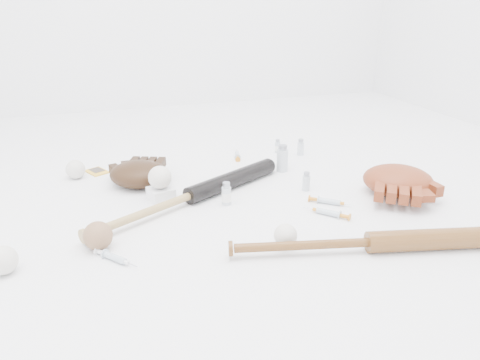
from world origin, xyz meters
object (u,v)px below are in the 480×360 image
object	(u,v)px
bat_dark	(191,196)
bat_wood	(370,242)
glove_dark	(139,174)
pedestal	(161,194)

from	to	relation	value
bat_dark	bat_wood	world-z (taller)	bat_dark
glove_dark	pedestal	distance (m)	0.16
bat_wood	pedestal	bearing A→B (deg)	145.93
bat_wood	pedestal	xyz separation A→B (m)	(-0.48, 0.52, -0.01)
bat_dark	glove_dark	distance (m)	0.26
glove_dark	pedestal	world-z (taller)	glove_dark
bat_dark	glove_dark	world-z (taller)	glove_dark
glove_dark	pedestal	bearing A→B (deg)	-48.53
bat_wood	glove_dark	bearing A→B (deg)	141.63
bat_wood	pedestal	size ratio (longest dim) A/B	10.51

